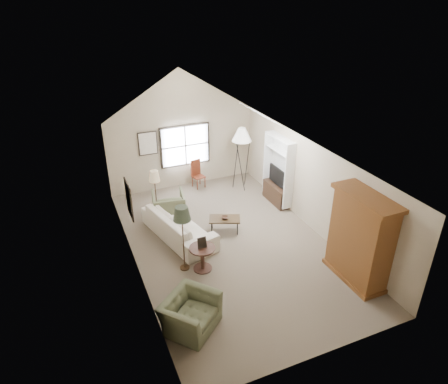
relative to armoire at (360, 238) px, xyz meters
name	(u,v)px	position (x,y,z in m)	size (l,w,h in m)	color
room_shell	(231,130)	(-2.18, 2.40, 2.11)	(5.01, 8.01, 4.00)	#706050
window	(185,145)	(-2.08, 6.36, 0.35)	(1.72, 0.08, 1.42)	black
skylight	(262,114)	(-0.88, 3.30, 2.12)	(0.80, 1.20, 0.52)	white
wall_art	(139,170)	(-4.06, 4.34, 0.63)	(1.97, 3.71, 0.88)	black
armoire	(360,238)	(0.00, 0.00, 0.00)	(0.60, 1.50, 2.20)	brown
tv_alcove	(278,169)	(0.16, 4.00, 0.05)	(0.32, 1.30, 2.10)	white
media_console	(276,194)	(0.14, 4.00, -0.80)	(0.34, 1.18, 0.60)	#382316
tv_panel	(277,176)	(0.14, 4.00, -0.18)	(0.05, 0.90, 0.55)	black
sofa	(179,225)	(-3.32, 3.30, -0.73)	(2.53, 0.99, 0.74)	beige
armchair_near	(190,313)	(-4.09, 0.04, -0.75)	(1.08, 0.95, 0.70)	#575C41
armchair_far	(169,206)	(-3.30, 4.37, -0.68)	(0.91, 0.93, 0.85)	#595D41
coffee_table	(225,225)	(-2.06, 3.03, -0.88)	(0.86, 0.48, 0.44)	#3A2A17
bowl	(225,218)	(-2.06, 3.03, -0.64)	(0.21, 0.21, 0.05)	#392017
side_table	(202,258)	(-3.22, 1.70, -0.78)	(0.63, 0.63, 0.63)	#3E2119
side_chair	(198,174)	(-1.77, 6.00, -0.62)	(0.38, 0.38, 0.96)	maroon
tripod_lamp	(241,158)	(-0.46, 5.37, -0.01)	(0.63, 0.63, 2.19)	white
dark_lamp	(183,238)	(-3.62, 1.90, -0.22)	(0.42, 0.42, 1.77)	#262E20
tan_lamp	(156,195)	(-3.62, 4.50, -0.31)	(0.32, 0.32, 1.59)	tan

